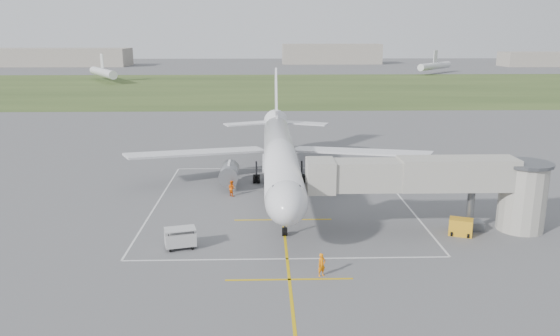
{
  "coord_description": "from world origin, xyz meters",
  "views": [
    {
      "loc": [
        -1.89,
        -63.1,
        18.7
      ],
      "look_at": [
        -0.13,
        -4.0,
        4.0
      ],
      "focal_mm": 35.0,
      "sensor_mm": 36.0,
      "label": 1
    }
  ],
  "objects_px": {
    "ramp_worker_wing": "(232,188)",
    "baggage_cart": "(180,238)",
    "jet_bridge": "(449,183)",
    "airliner": "(280,155)",
    "ramp_worker_nose": "(322,265)",
    "gpu_unit": "(461,227)"
  },
  "relations": [
    {
      "from": "gpu_unit",
      "to": "airliner",
      "type": "bearing_deg",
      "value": 159.38
    },
    {
      "from": "gpu_unit",
      "to": "ramp_worker_wing",
      "type": "height_order",
      "value": "ramp_worker_wing"
    },
    {
      "from": "jet_bridge",
      "to": "baggage_cart",
      "type": "distance_m",
      "value": 25.69
    },
    {
      "from": "ramp_worker_nose",
      "to": "ramp_worker_wing",
      "type": "xyz_separation_m",
      "value": [
        -8.33,
        22.09,
        -0.01
      ]
    },
    {
      "from": "jet_bridge",
      "to": "airliner",
      "type": "bearing_deg",
      "value": 137.81
    },
    {
      "from": "gpu_unit",
      "to": "baggage_cart",
      "type": "relative_size",
      "value": 0.83
    },
    {
      "from": "airliner",
      "to": "ramp_worker_nose",
      "type": "xyz_separation_m",
      "value": [
        2.58,
        -24.17,
        -3.45
      ]
    },
    {
      "from": "airliner",
      "to": "gpu_unit",
      "type": "relative_size",
      "value": 18.68
    },
    {
      "from": "ramp_worker_wing",
      "to": "baggage_cart",
      "type": "bearing_deg",
      "value": 123.38
    },
    {
      "from": "airliner",
      "to": "baggage_cart",
      "type": "bearing_deg",
      "value": -117.41
    },
    {
      "from": "baggage_cart",
      "to": "ramp_worker_wing",
      "type": "relative_size",
      "value": 1.62
    },
    {
      "from": "jet_bridge",
      "to": "ramp_worker_wing",
      "type": "xyz_separation_m",
      "value": [
        -21.47,
        12.17,
        -3.81
      ]
    },
    {
      "from": "gpu_unit",
      "to": "jet_bridge",
      "type": "bearing_deg",
      "value": 148.65
    },
    {
      "from": "jet_bridge",
      "to": "ramp_worker_wing",
      "type": "height_order",
      "value": "jet_bridge"
    },
    {
      "from": "jet_bridge",
      "to": "ramp_worker_nose",
      "type": "height_order",
      "value": "jet_bridge"
    },
    {
      "from": "jet_bridge",
      "to": "gpu_unit",
      "type": "xyz_separation_m",
      "value": [
        0.98,
        -1.34,
        -3.95
      ]
    },
    {
      "from": "airliner",
      "to": "ramp_worker_nose",
      "type": "height_order",
      "value": "airliner"
    },
    {
      "from": "ramp_worker_nose",
      "to": "gpu_unit",
      "type": "bearing_deg",
      "value": 0.36
    },
    {
      "from": "airliner",
      "to": "ramp_worker_nose",
      "type": "distance_m",
      "value": 24.55
    },
    {
      "from": "airliner",
      "to": "jet_bridge",
      "type": "distance_m",
      "value": 21.22
    },
    {
      "from": "ramp_worker_nose",
      "to": "ramp_worker_wing",
      "type": "relative_size",
      "value": 1.01
    },
    {
      "from": "baggage_cart",
      "to": "ramp_worker_wing",
      "type": "height_order",
      "value": "baggage_cart"
    }
  ]
}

